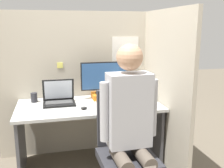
{
  "coord_description": "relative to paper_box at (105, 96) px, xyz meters",
  "views": [
    {
      "loc": [
        -0.4,
        -2.3,
        1.52
      ],
      "look_at": [
        0.21,
        0.19,
        0.95
      ],
      "focal_mm": 42.0,
      "sensor_mm": 36.0,
      "label": 1
    }
  ],
  "objects": [
    {
      "name": "cubicle_panel_back",
      "position": [
        -0.21,
        0.2,
        0.11
      ],
      "size": [
        2.01,
        0.05,
        1.69
      ],
      "color": "#B7AD99",
      "rests_on": "ground"
    },
    {
      "name": "cubicle_panel_right",
      "position": [
        0.57,
        -0.27,
        0.11
      ],
      "size": [
        0.04,
        1.39,
        1.69
      ],
      "color": "#B7AD99",
      "rests_on": "ground"
    },
    {
      "name": "desk",
      "position": [
        -0.21,
        -0.2,
        -0.2
      ],
      "size": [
        1.51,
        0.74,
        0.7
      ],
      "color": "#B7B7B2",
      "rests_on": "ground"
    },
    {
      "name": "paper_box",
      "position": [
        0.0,
        0.0,
        0.0
      ],
      "size": [
        0.29,
        0.23,
        0.06
      ],
      "color": "orange",
      "rests_on": "desk"
    },
    {
      "name": "monitor",
      "position": [
        0.0,
        0.0,
        0.21
      ],
      "size": [
        0.54,
        0.22,
        0.36
      ],
      "color": "black",
      "rests_on": "paper_box"
    },
    {
      "name": "laptop",
      "position": [
        -0.52,
        -0.1,
        0.02
      ],
      "size": [
        0.33,
        0.25,
        0.26
      ],
      "color": "black",
      "rests_on": "desk"
    },
    {
      "name": "mouse",
      "position": [
        -0.29,
        -0.37,
        -0.01
      ],
      "size": [
        0.06,
        0.04,
        0.03
      ],
      "color": "black",
      "rests_on": "desk"
    },
    {
      "name": "stapler",
      "position": [
        0.45,
        -0.21,
        -0.01
      ],
      "size": [
        0.04,
        0.16,
        0.04
      ],
      "color": "#2D2D33",
      "rests_on": "desk"
    },
    {
      "name": "carrot_toy",
      "position": [
        -0.05,
        -0.48,
        -0.01
      ],
      "size": [
        0.04,
        0.12,
        0.04
      ],
      "color": "orange",
      "rests_on": "desk"
    },
    {
      "name": "office_chair",
      "position": [
        -0.01,
        -0.88,
        -0.23
      ],
      "size": [
        0.52,
        0.56,
        0.98
      ],
      "color": "#2D2D33",
      "rests_on": "ground"
    },
    {
      "name": "person",
      "position": [
        -0.01,
        -1.02,
        0.07
      ],
      "size": [
        0.48,
        0.43,
        1.39
      ],
      "color": "brown",
      "rests_on": "ground"
    },
    {
      "name": "pen_cup",
      "position": [
        -0.79,
        0.02,
        0.02
      ],
      "size": [
        0.07,
        0.07,
        0.1
      ],
      "color": "#28282D",
      "rests_on": "desk"
    }
  ]
}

